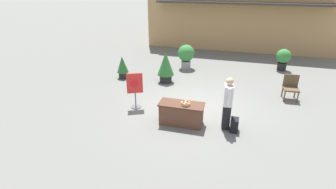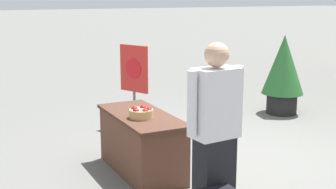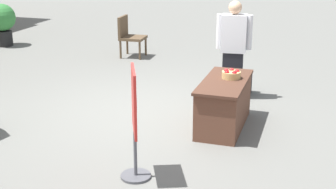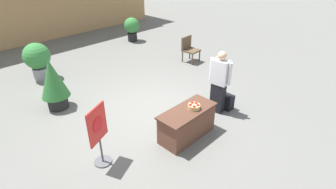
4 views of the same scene
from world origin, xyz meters
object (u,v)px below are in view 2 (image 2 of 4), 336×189
person_visitor (215,132)px  potted_plant_near_left (283,71)px  apple_basket (141,113)px  potted_plant_far_right (218,66)px  display_table (142,143)px  poster_board (134,83)px

person_visitor → potted_plant_near_left: 4.35m
apple_basket → potted_plant_far_right: bearing=137.8°
display_table → potted_plant_far_right: (-3.59, 3.33, 0.22)m
poster_board → potted_plant_near_left: 2.72m
person_visitor → potted_plant_far_right: person_visitor is taller
apple_basket → person_visitor: person_visitor is taller
apple_basket → potted_plant_far_right: 5.05m
person_visitor → potted_plant_near_left: person_visitor is taller
potted_plant_far_right → potted_plant_near_left: bearing=0.9°
apple_basket → potted_plant_near_left: size_ratio=0.20×
poster_board → potted_plant_far_right: poster_board is taller
apple_basket → display_table: bearing=157.0°
person_visitor → apple_basket: bearing=3.4°
poster_board → potted_plant_near_left: size_ratio=0.94×
display_table → potted_plant_near_left: (-1.50, 3.36, 0.42)m
poster_board → potted_plant_near_left: potted_plant_near_left is taller
display_table → poster_board: (-1.86, 0.66, 0.36)m
person_visitor → potted_plant_near_left: bearing=-53.5°
apple_basket → poster_board: 2.14m
poster_board → potted_plant_near_left: bearing=147.7°
potted_plant_far_right → poster_board: bearing=-57.0°
apple_basket → potted_plant_near_left: 3.80m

